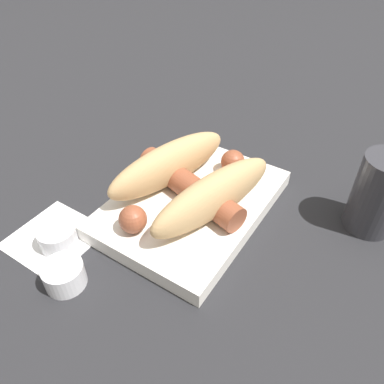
{
  "coord_description": "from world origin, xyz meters",
  "views": [
    {
      "loc": [
        -0.32,
        -0.21,
        0.36
      ],
      "look_at": [
        0.0,
        0.0,
        0.03
      ],
      "focal_mm": 35.0,
      "sensor_mm": 36.0,
      "label": 1
    }
  ],
  "objects_px": {
    "bread_roll": "(190,179)",
    "drink_glass": "(378,194)",
    "sausage": "(187,188)",
    "condiment_cup_far": "(65,276)",
    "food_tray": "(192,203)",
    "condiment_cup_near": "(58,238)"
  },
  "relations": [
    {
      "from": "sausage",
      "to": "condiment_cup_far",
      "type": "height_order",
      "value": "sausage"
    },
    {
      "from": "food_tray",
      "to": "drink_glass",
      "type": "bearing_deg",
      "value": -64.11
    },
    {
      "from": "food_tray",
      "to": "condiment_cup_far",
      "type": "xyz_separation_m",
      "value": [
        -0.18,
        0.05,
        0.0
      ]
    },
    {
      "from": "condiment_cup_near",
      "to": "condiment_cup_far",
      "type": "bearing_deg",
      "value": -125.22
    },
    {
      "from": "bread_roll",
      "to": "sausage",
      "type": "bearing_deg",
      "value": 158.65
    },
    {
      "from": "food_tray",
      "to": "condiment_cup_near",
      "type": "xyz_separation_m",
      "value": [
        -0.15,
        0.1,
        0.0
      ]
    },
    {
      "from": "drink_glass",
      "to": "food_tray",
      "type": "bearing_deg",
      "value": 115.89
    },
    {
      "from": "drink_glass",
      "to": "condiment_cup_near",
      "type": "bearing_deg",
      "value": 128.37
    },
    {
      "from": "bread_roll",
      "to": "condiment_cup_far",
      "type": "distance_m",
      "value": 0.2
    },
    {
      "from": "sausage",
      "to": "condiment_cup_near",
      "type": "bearing_deg",
      "value": 145.41
    },
    {
      "from": "food_tray",
      "to": "sausage",
      "type": "xyz_separation_m",
      "value": [
        -0.0,
        0.01,
        0.03
      ]
    },
    {
      "from": "condiment_cup_far",
      "to": "bread_roll",
      "type": "bearing_deg",
      "value": -15.38
    },
    {
      "from": "bread_roll",
      "to": "drink_glass",
      "type": "bearing_deg",
      "value": -64.63
    },
    {
      "from": "food_tray",
      "to": "condiment_cup_far",
      "type": "distance_m",
      "value": 0.19
    },
    {
      "from": "bread_roll",
      "to": "drink_glass",
      "type": "distance_m",
      "value": 0.24
    },
    {
      "from": "drink_glass",
      "to": "condiment_cup_far",
      "type": "bearing_deg",
      "value": 137.06
    },
    {
      "from": "sausage",
      "to": "drink_glass",
      "type": "xyz_separation_m",
      "value": [
        0.11,
        -0.22,
        0.01
      ]
    },
    {
      "from": "food_tray",
      "to": "bread_roll",
      "type": "height_order",
      "value": "bread_roll"
    },
    {
      "from": "condiment_cup_near",
      "to": "drink_glass",
      "type": "xyz_separation_m",
      "value": [
        0.25,
        -0.32,
        0.04
      ]
    },
    {
      "from": "sausage",
      "to": "condiment_cup_near",
      "type": "height_order",
      "value": "sausage"
    },
    {
      "from": "bread_roll",
      "to": "condiment_cup_far",
      "type": "bearing_deg",
      "value": 164.62
    },
    {
      "from": "drink_glass",
      "to": "bread_roll",
      "type": "bearing_deg",
      "value": 115.37
    }
  ]
}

